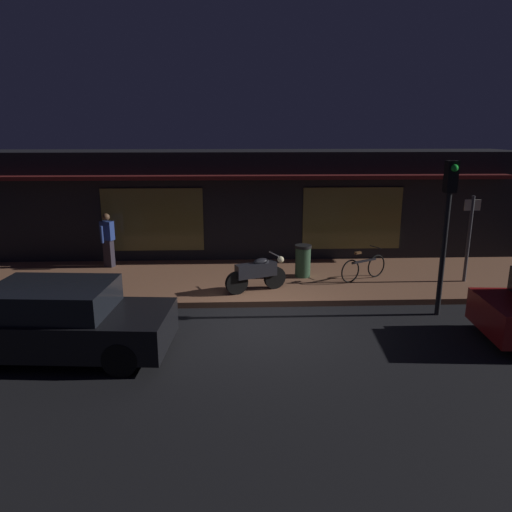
{
  "coord_description": "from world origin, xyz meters",
  "views": [
    {
      "loc": [
        -0.51,
        -10.03,
        4.21
      ],
      "look_at": [
        -0.01,
        2.4,
        0.95
      ],
      "focal_mm": 33.3,
      "sensor_mm": 36.0,
      "label": 1
    }
  ],
  "objects_px": {
    "motorcycle": "(257,273)",
    "bicycle_parked": "(363,268)",
    "traffic_light_pole": "(448,211)",
    "parked_car_far": "(60,321)",
    "person_photographer": "(108,239)",
    "sign_post": "(469,234)",
    "trash_bin": "(303,261)"
  },
  "relations": [
    {
      "from": "motorcycle",
      "to": "bicycle_parked",
      "type": "bearing_deg",
      "value": 15.85
    },
    {
      "from": "bicycle_parked",
      "to": "traffic_light_pole",
      "type": "distance_m",
      "value": 3.27
    },
    {
      "from": "parked_car_far",
      "to": "traffic_light_pole",
      "type": "bearing_deg",
      "value": 12.18
    },
    {
      "from": "person_photographer",
      "to": "sign_post",
      "type": "xyz_separation_m",
      "value": [
        10.33,
        -1.91,
        0.48
      ]
    },
    {
      "from": "bicycle_parked",
      "to": "trash_bin",
      "type": "relative_size",
      "value": 1.57
    },
    {
      "from": "person_photographer",
      "to": "trash_bin",
      "type": "relative_size",
      "value": 1.8
    },
    {
      "from": "person_photographer",
      "to": "parked_car_far",
      "type": "xyz_separation_m",
      "value": [
        0.56,
        -5.74,
        -0.32
      ]
    },
    {
      "from": "sign_post",
      "to": "parked_car_far",
      "type": "bearing_deg",
      "value": -158.56
    },
    {
      "from": "motorcycle",
      "to": "person_photographer",
      "type": "bearing_deg",
      "value": 150.58
    },
    {
      "from": "person_photographer",
      "to": "trash_bin",
      "type": "bearing_deg",
      "value": -12.22
    },
    {
      "from": "motorcycle",
      "to": "sign_post",
      "type": "relative_size",
      "value": 0.67
    },
    {
      "from": "sign_post",
      "to": "parked_car_far",
      "type": "relative_size",
      "value": 0.57
    },
    {
      "from": "motorcycle",
      "to": "traffic_light_pole",
      "type": "relative_size",
      "value": 0.45
    },
    {
      "from": "trash_bin",
      "to": "parked_car_far",
      "type": "xyz_separation_m",
      "value": [
        -5.29,
        -4.48,
        0.08
      ]
    },
    {
      "from": "traffic_light_pole",
      "to": "parked_car_far",
      "type": "relative_size",
      "value": 0.85
    },
    {
      "from": "bicycle_parked",
      "to": "sign_post",
      "type": "xyz_separation_m",
      "value": [
        2.8,
        -0.24,
        1.0
      ]
    },
    {
      "from": "person_photographer",
      "to": "sign_post",
      "type": "height_order",
      "value": "sign_post"
    },
    {
      "from": "motorcycle",
      "to": "traffic_light_pole",
      "type": "xyz_separation_m",
      "value": [
        4.22,
        -1.46,
        1.83
      ]
    },
    {
      "from": "bicycle_parked",
      "to": "motorcycle",
      "type": "bearing_deg",
      "value": -164.15
    },
    {
      "from": "sign_post",
      "to": "traffic_light_pole",
      "type": "height_order",
      "value": "traffic_light_pole"
    },
    {
      "from": "parked_car_far",
      "to": "person_photographer",
      "type": "bearing_deg",
      "value": 95.59
    },
    {
      "from": "motorcycle",
      "to": "trash_bin",
      "type": "bearing_deg",
      "value": 42.66
    },
    {
      "from": "motorcycle",
      "to": "bicycle_parked",
      "type": "distance_m",
      "value": 3.16
    },
    {
      "from": "person_photographer",
      "to": "trash_bin",
      "type": "distance_m",
      "value": 6.01
    },
    {
      "from": "trash_bin",
      "to": "parked_car_far",
      "type": "bearing_deg",
      "value": -139.78
    },
    {
      "from": "sign_post",
      "to": "traffic_light_pole",
      "type": "distance_m",
      "value": 2.8
    },
    {
      "from": "sign_post",
      "to": "traffic_light_pole",
      "type": "relative_size",
      "value": 0.67
    },
    {
      "from": "motorcycle",
      "to": "bicycle_parked",
      "type": "height_order",
      "value": "motorcycle"
    },
    {
      "from": "trash_bin",
      "to": "traffic_light_pole",
      "type": "bearing_deg",
      "value": -43.6
    },
    {
      "from": "person_photographer",
      "to": "trash_bin",
      "type": "xyz_separation_m",
      "value": [
        5.86,
        -1.27,
        -0.41
      ]
    },
    {
      "from": "person_photographer",
      "to": "sign_post",
      "type": "relative_size",
      "value": 0.7
    },
    {
      "from": "bicycle_parked",
      "to": "parked_car_far",
      "type": "bearing_deg",
      "value": -149.64
    }
  ]
}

